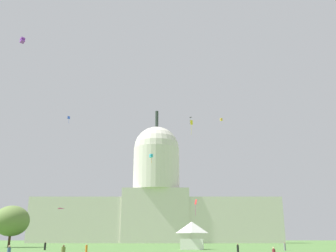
{
  "coord_description": "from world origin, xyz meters",
  "views": [
    {
      "loc": [
        2.41,
        -30.77,
        2.42
      ],
      "look_at": [
        2.67,
        75.75,
        34.46
      ],
      "focal_mm": 39.94,
      "sensor_mm": 36.0,
      "label": 1
    }
  ],
  "objects_px": {
    "capitol_building": "(155,201)",
    "event_tent": "(191,235)",
    "kite_blue_high": "(68,118)",
    "kite_gold_high": "(220,120)",
    "tree_west_near": "(10,221)",
    "kite_yellow_high": "(191,124)",
    "kite_violet_high": "(21,40)",
    "kite_red_low": "(195,204)",
    "person_black_near_tent": "(44,246)",
    "person_orange_mid_right": "(85,249)",
    "person_black_lawn_far_right": "(237,249)",
    "kite_cyan_mid": "(150,156)",
    "kite_magenta_low": "(58,209)",
    "person_grey_lawn_far_left": "(284,247)",
    "kite_black_high": "(189,118)"
  },
  "relations": [
    {
      "from": "person_black_near_tent",
      "to": "person_black_lawn_far_right",
      "type": "distance_m",
      "value": 41.76
    },
    {
      "from": "tree_west_near",
      "to": "person_black_near_tent",
      "type": "xyz_separation_m",
      "value": [
        17.23,
        -23.33,
        -6.24
      ]
    },
    {
      "from": "kite_magenta_low",
      "to": "kite_gold_high",
      "type": "relative_size",
      "value": 1.38
    },
    {
      "from": "person_orange_mid_right",
      "to": "kite_cyan_mid",
      "type": "bearing_deg",
      "value": 141.9
    },
    {
      "from": "tree_west_near",
      "to": "kite_magenta_low",
      "type": "bearing_deg",
      "value": -49.22
    },
    {
      "from": "capitol_building",
      "to": "person_black_near_tent",
      "type": "distance_m",
      "value": 118.94
    },
    {
      "from": "kite_black_high",
      "to": "kite_cyan_mid",
      "type": "bearing_deg",
      "value": -47.08
    },
    {
      "from": "kite_black_high",
      "to": "kite_red_low",
      "type": "relative_size",
      "value": 0.65
    },
    {
      "from": "kite_violet_high",
      "to": "kite_black_high",
      "type": "bearing_deg",
      "value": -157.84
    },
    {
      "from": "kite_yellow_high",
      "to": "kite_violet_high",
      "type": "distance_m",
      "value": 62.95
    },
    {
      "from": "capitol_building",
      "to": "event_tent",
      "type": "bearing_deg",
      "value": -84.01
    },
    {
      "from": "kite_yellow_high",
      "to": "person_grey_lawn_far_left",
      "type": "bearing_deg",
      "value": 137.2
    },
    {
      "from": "person_black_lawn_far_right",
      "to": "kite_yellow_high",
      "type": "height_order",
      "value": "kite_yellow_high"
    },
    {
      "from": "person_grey_lawn_far_left",
      "to": "kite_yellow_high",
      "type": "height_order",
      "value": "kite_yellow_high"
    },
    {
      "from": "event_tent",
      "to": "capitol_building",
      "type": "bearing_deg",
      "value": 102.7
    },
    {
      "from": "kite_blue_high",
      "to": "person_orange_mid_right",
      "type": "bearing_deg",
      "value": -57.75
    },
    {
      "from": "kite_blue_high",
      "to": "kite_violet_high",
      "type": "relative_size",
      "value": 2.93
    },
    {
      "from": "event_tent",
      "to": "person_black_lawn_far_right",
      "type": "bearing_deg",
      "value": -67.55
    },
    {
      "from": "person_black_lawn_far_right",
      "to": "person_black_near_tent",
      "type": "bearing_deg",
      "value": 100.2
    },
    {
      "from": "capitol_building",
      "to": "kite_magenta_low",
      "type": "distance_m",
      "value": 116.55
    },
    {
      "from": "kite_red_low",
      "to": "kite_cyan_mid",
      "type": "bearing_deg",
      "value": -145.61
    },
    {
      "from": "kite_blue_high",
      "to": "kite_yellow_high",
      "type": "height_order",
      "value": "kite_blue_high"
    },
    {
      "from": "person_orange_mid_right",
      "to": "kite_violet_high",
      "type": "height_order",
      "value": "kite_violet_high"
    },
    {
      "from": "event_tent",
      "to": "kite_black_high",
      "type": "xyz_separation_m",
      "value": [
        4.01,
        67.26,
        49.33
      ]
    },
    {
      "from": "kite_red_low",
      "to": "kite_violet_high",
      "type": "distance_m",
      "value": 62.0
    },
    {
      "from": "kite_red_low",
      "to": "kite_magenta_low",
      "type": "bearing_deg",
      "value": -60.09
    },
    {
      "from": "event_tent",
      "to": "person_grey_lawn_far_left",
      "type": "height_order",
      "value": "event_tent"
    },
    {
      "from": "event_tent",
      "to": "kite_blue_high",
      "type": "bearing_deg",
      "value": 137.82
    },
    {
      "from": "kite_red_low",
      "to": "tree_west_near",
      "type": "bearing_deg",
      "value": -95.09
    },
    {
      "from": "tree_west_near",
      "to": "person_black_lawn_far_right",
      "type": "height_order",
      "value": "tree_west_near"
    },
    {
      "from": "kite_magenta_low",
      "to": "kite_yellow_high",
      "type": "xyz_separation_m",
      "value": [
        31.7,
        31.34,
        29.35
      ]
    },
    {
      "from": "tree_west_near",
      "to": "kite_red_low",
      "type": "relative_size",
      "value": 2.51
    },
    {
      "from": "kite_red_low",
      "to": "kite_violet_high",
      "type": "xyz_separation_m",
      "value": [
        -35.58,
        -43.04,
        26.93
      ]
    },
    {
      "from": "person_grey_lawn_far_left",
      "to": "kite_gold_high",
      "type": "xyz_separation_m",
      "value": [
        1.07,
        85.2,
        54.19
      ]
    },
    {
      "from": "kite_red_low",
      "to": "kite_yellow_high",
      "type": "distance_m",
      "value": 27.75
    },
    {
      "from": "kite_red_low",
      "to": "kite_yellow_high",
      "type": "height_order",
      "value": "kite_yellow_high"
    },
    {
      "from": "person_black_near_tent",
      "to": "kite_magenta_low",
      "type": "xyz_separation_m",
      "value": [
        2.02,
        1.01,
        7.8
      ]
    },
    {
      "from": "kite_black_high",
      "to": "kite_blue_high",
      "type": "bearing_deg",
      "value": -92.29
    },
    {
      "from": "person_black_near_tent",
      "to": "person_orange_mid_right",
      "type": "relative_size",
      "value": 1.15
    },
    {
      "from": "kite_gold_high",
      "to": "tree_west_near",
      "type": "bearing_deg",
      "value": 104.41
    },
    {
      "from": "kite_cyan_mid",
      "to": "kite_blue_high",
      "type": "xyz_separation_m",
      "value": [
        -32.88,
        14.85,
        18.19
      ]
    },
    {
      "from": "capitol_building",
      "to": "kite_gold_high",
      "type": "distance_m",
      "value": 57.37
    },
    {
      "from": "kite_red_low",
      "to": "kite_gold_high",
      "type": "height_order",
      "value": "kite_gold_high"
    },
    {
      "from": "kite_black_high",
      "to": "kite_magenta_low",
      "type": "bearing_deg",
      "value": -47.2
    },
    {
      "from": "capitol_building",
      "to": "kite_cyan_mid",
      "type": "bearing_deg",
      "value": -89.51
    },
    {
      "from": "kite_blue_high",
      "to": "kite_yellow_high",
      "type": "relative_size",
      "value": 0.65
    },
    {
      "from": "kite_cyan_mid",
      "to": "kite_blue_high",
      "type": "height_order",
      "value": "kite_blue_high"
    },
    {
      "from": "tree_west_near",
      "to": "person_orange_mid_right",
      "type": "relative_size",
      "value": 7.63
    },
    {
      "from": "tree_west_near",
      "to": "person_black_lawn_far_right",
      "type": "bearing_deg",
      "value": -36.88
    },
    {
      "from": "person_black_lawn_far_right",
      "to": "kite_violet_high",
      "type": "bearing_deg",
      "value": 128.19
    }
  ]
}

